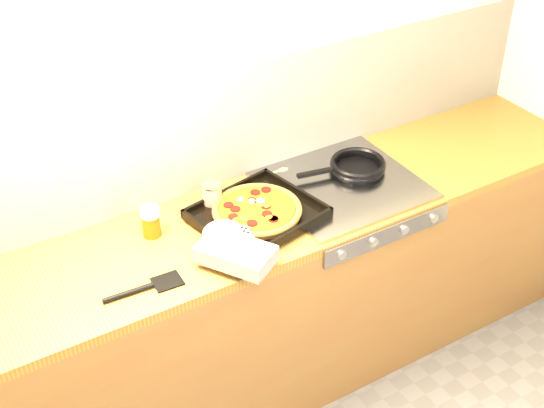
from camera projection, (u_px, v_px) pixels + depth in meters
room_shell at (210, 132)px, 2.98m from camera, size 3.20×3.20×3.20m
counter_run at (249, 306)px, 3.18m from camera, size 3.20×0.62×0.90m
stovetop at (342, 185)px, 3.11m from camera, size 0.60×0.56×0.02m
pizza_on_tray at (250, 222)px, 2.83m from camera, size 0.60×0.59×0.08m
frying_pan at (357, 166)px, 3.17m from camera, size 0.41×0.28×0.04m
tomato_can at (212, 196)px, 2.95m from camera, size 0.08×0.08×0.11m
juice_glass at (151, 222)px, 2.81m from camera, size 0.09×0.09×0.12m
wooden_spoon at (265, 177)px, 3.15m from camera, size 0.30×0.04×0.02m
black_spatula at (145, 288)px, 2.58m from camera, size 0.28×0.09×0.02m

